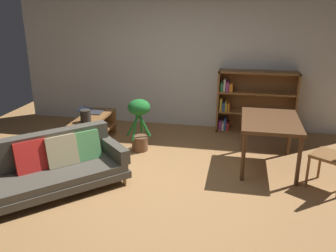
{
  "coord_description": "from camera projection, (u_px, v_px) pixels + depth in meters",
  "views": [
    {
      "loc": [
        1.03,
        -4.17,
        2.35
      ],
      "look_at": [
        0.08,
        0.47,
        0.72
      ],
      "focal_mm": 37.98,
      "sensor_mm": 36.0,
      "label": 1
    }
  ],
  "objects": [
    {
      "name": "ground_plane",
      "position": [
        156.0,
        186.0,
        4.82
      ],
      "size": [
        8.16,
        8.16,
        0.0
      ],
      "primitive_type": "plane",
      "color": "#9E7042"
    },
    {
      "name": "back_wall_panel",
      "position": [
        187.0,
        58.0,
        6.88
      ],
      "size": [
        6.8,
        0.1,
        2.7
      ],
      "primitive_type": "cube",
      "color": "silver",
      "rests_on": "ground_plane"
    },
    {
      "name": "fabric_couch",
      "position": [
        51.0,
        166.0,
        4.66
      ],
      "size": [
        1.9,
        1.91,
        0.73
      ],
      "color": "olive",
      "rests_on": "ground_plane"
    },
    {
      "name": "media_console",
      "position": [
        94.0,
        130.0,
        6.24
      ],
      "size": [
        0.44,
        1.12,
        0.5
      ],
      "color": "brown",
      "rests_on": "ground_plane"
    },
    {
      "name": "open_laptop",
      "position": [
        92.0,
        111.0,
        6.39
      ],
      "size": [
        0.45,
        0.36,
        0.07
      ],
      "color": "#333338",
      "rests_on": "media_console"
    },
    {
      "name": "desk_speaker",
      "position": [
        86.0,
        116.0,
        5.84
      ],
      "size": [
        0.17,
        0.17,
        0.2
      ],
      "color": "#2D2823",
      "rests_on": "media_console"
    },
    {
      "name": "potted_floor_plant",
      "position": [
        139.0,
        120.0,
        5.84
      ],
      "size": [
        0.41,
        0.47,
        0.88
      ],
      "color": "brown",
      "rests_on": "ground_plane"
    },
    {
      "name": "dining_table",
      "position": [
        270.0,
        125.0,
        5.2
      ],
      "size": [
        0.83,
        1.18,
        0.75
      ],
      "color": "#56351E",
      "rests_on": "ground_plane"
    },
    {
      "name": "bookshelf",
      "position": [
        252.0,
        102.0,
        6.73
      ],
      "size": [
        1.45,
        0.32,
        1.18
      ],
      "color": "brown",
      "rests_on": "ground_plane"
    }
  ]
}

